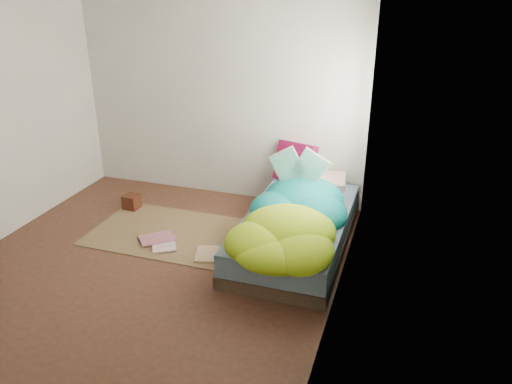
% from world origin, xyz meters
% --- Properties ---
extents(ground, '(3.50, 3.50, 0.00)m').
position_xyz_m(ground, '(0.00, 0.00, 0.00)').
color(ground, '#402418').
rests_on(ground, ground).
extents(room_walls, '(3.54, 3.54, 2.62)m').
position_xyz_m(room_walls, '(0.01, 0.01, 1.63)').
color(room_walls, beige).
rests_on(room_walls, ground).
extents(bed, '(1.00, 2.00, 0.34)m').
position_xyz_m(bed, '(1.22, 0.72, 0.17)').
color(bed, '#37271E').
rests_on(bed, ground).
extents(duvet, '(0.96, 1.84, 0.34)m').
position_xyz_m(duvet, '(1.22, 0.50, 0.51)').
color(duvet, '#077176').
rests_on(duvet, bed).
extents(rug, '(1.60, 1.10, 0.01)m').
position_xyz_m(rug, '(-0.15, 0.55, 0.01)').
color(rug, brown).
rests_on(rug, ground).
extents(pillow_floral, '(0.55, 0.39, 0.11)m').
position_xyz_m(pillow_floral, '(1.31, 1.54, 0.40)').
color(pillow_floral, beige).
rests_on(pillow_floral, bed).
extents(pillow_magenta, '(0.47, 0.27, 0.45)m').
position_xyz_m(pillow_magenta, '(0.98, 1.61, 0.57)').
color(pillow_magenta, '#540521').
rests_on(pillow_magenta, bed).
extents(open_book, '(0.51, 0.14, 0.31)m').
position_xyz_m(open_book, '(1.14, 1.05, 0.83)').
color(open_book, '#2A822B').
rests_on(open_book, duvet).
extents(wooden_box, '(0.18, 0.18, 0.17)m').
position_xyz_m(wooden_box, '(-0.83, 0.96, 0.10)').
color(wooden_box, '#3E1A0E').
rests_on(wooden_box, rug).
extents(floor_book_a, '(0.36, 0.40, 0.02)m').
position_xyz_m(floor_book_a, '(-0.15, 0.21, 0.02)').
color(floor_book_a, silver).
rests_on(floor_book_a, rug).
extents(floor_book_b, '(0.42, 0.42, 0.03)m').
position_xyz_m(floor_book_b, '(-0.26, 0.44, 0.03)').
color(floor_book_b, '#B86A74').
rests_on(floor_book_b, rug).
extents(floor_book_c, '(0.31, 0.36, 0.02)m').
position_xyz_m(floor_book_c, '(0.34, 0.20, 0.02)').
color(floor_book_c, tan).
rests_on(floor_book_c, rug).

